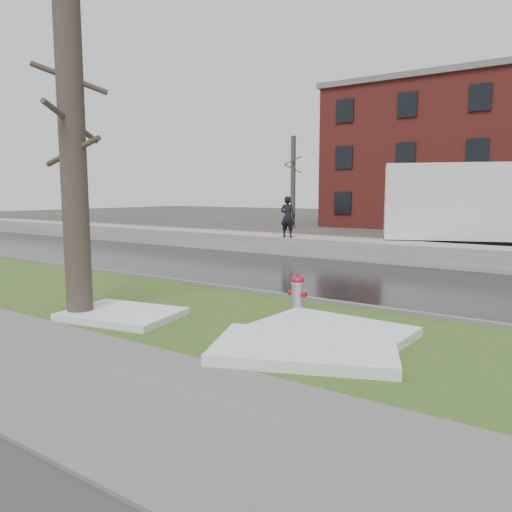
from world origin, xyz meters
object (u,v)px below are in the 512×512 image
Objects in this scene: fire_hydrant at (298,293)px; worker at (288,217)px; tree at (73,155)px; box_truck at (493,209)px.

worker reaches higher than fire_hydrant.
tree is 3.89× the size of worker.
worker is (-6.91, -3.64, -0.34)m from box_truck.
fire_hydrant is 12.16m from box_truck.
box_truck is at bearing -160.18° from worker.
box_truck is 7.82m from worker.
box_truck is at bearing 70.69° from tree.
tree is at bearing 91.11° from worker.
tree reaches higher than box_truck.
tree is 15.61m from box_truck.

